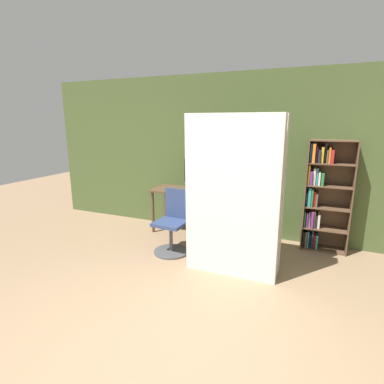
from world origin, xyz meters
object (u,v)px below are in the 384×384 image
(mattress_near, at_px, (232,198))
(bookshelf, at_px, (322,195))
(mattress_far, at_px, (238,194))
(office_chair, at_px, (173,227))
(monitor, at_px, (201,173))

(mattress_near, bearing_deg, bookshelf, 52.36)
(bookshelf, distance_m, mattress_far, 1.49)
(office_chair, relative_size, mattress_far, 0.47)
(office_chair, bearing_deg, mattress_near, -18.53)
(monitor, height_order, office_chair, monitor)
(monitor, xyz_separation_m, mattress_near, (0.93, -1.34, -0.05))
(office_chair, distance_m, mattress_far, 1.17)
(monitor, bearing_deg, bookshelf, -0.24)
(bookshelf, xyz_separation_m, mattress_near, (-1.03, -1.33, 0.17))
(monitor, bearing_deg, mattress_far, -49.13)
(office_chair, xyz_separation_m, bookshelf, (2.01, 1.00, 0.45))
(bookshelf, bearing_deg, monitor, 179.76)
(bookshelf, height_order, mattress_near, mattress_near)
(monitor, relative_size, mattress_near, 0.31)
(monitor, bearing_deg, mattress_near, -55.13)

